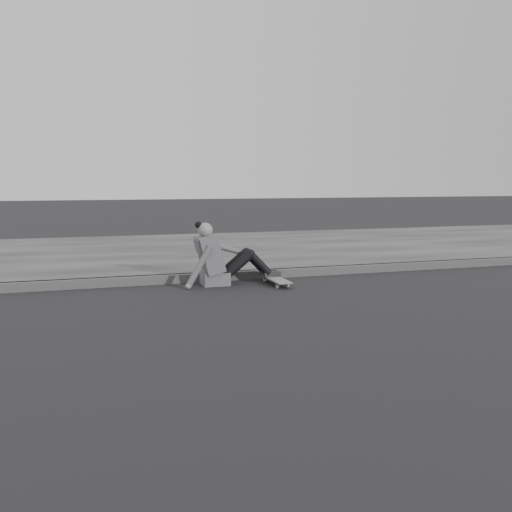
{
  "coord_description": "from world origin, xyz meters",
  "views": [
    {
      "loc": [
        -4.89,
        -5.26,
        1.42
      ],
      "look_at": [
        -2.74,
        1.36,
        0.5
      ],
      "focal_mm": 40.0,
      "sensor_mm": 36.0,
      "label": 1
    }
  ],
  "objects": [
    {
      "name": "seated_woman",
      "position": [
        -2.97,
        2.26,
        0.36
      ],
      "size": [
        1.38,
        0.46,
        0.88
      ],
      "color": "#535356",
      "rests_on": "ground"
    },
    {
      "name": "skateboard",
      "position": [
        -2.24,
        2.01,
        0.07
      ],
      "size": [
        0.2,
        0.78,
        0.09
      ],
      "color": "#969691",
      "rests_on": "ground"
    },
    {
      "name": "sidewalk",
      "position": [
        0.0,
        5.6,
        0.06
      ],
      "size": [
        24.0,
        6.0,
        0.12
      ],
      "primitive_type": "cube",
      "color": "#3D3D3D",
      "rests_on": "ground"
    },
    {
      "name": "curb",
      "position": [
        0.0,
        2.58,
        0.06
      ],
      "size": [
        24.0,
        0.16,
        0.12
      ],
      "primitive_type": "cube",
      "color": "#434343",
      "rests_on": "ground"
    }
  ]
}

